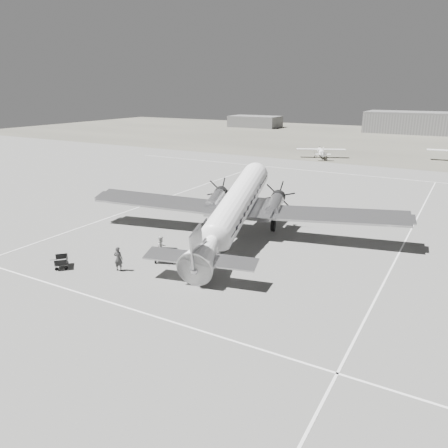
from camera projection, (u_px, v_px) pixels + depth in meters
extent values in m
plane|color=slate|center=(249.00, 248.00, 39.44)|extent=(260.00, 260.00, 0.00)
cube|color=white|center=(151.00, 315.00, 27.83)|extent=(60.00, 0.15, 0.01)
cube|color=white|center=(388.00, 275.00, 33.77)|extent=(0.15, 80.00, 0.01)
cube|color=white|center=(159.00, 200.00, 56.24)|extent=(0.15, 60.00, 0.01)
cube|color=white|center=(356.00, 175.00, 72.61)|extent=(90.00, 0.15, 0.01)
cube|color=#646154|center=(406.00, 141.00, 118.21)|extent=(260.00, 90.00, 0.01)
cube|color=slate|center=(436.00, 124.00, 135.69)|extent=(42.00, 14.00, 6.00)
cube|color=#5D5D5D|center=(437.00, 113.00, 134.70)|extent=(42.00, 14.00, 0.60)
cube|color=#5D5D5D|center=(255.00, 122.00, 160.19)|extent=(18.00, 10.00, 4.00)
imported|color=#313131|center=(118.00, 259.00, 34.35)|extent=(0.83, 0.65, 2.00)
imported|color=beige|center=(161.00, 247.00, 36.86)|extent=(0.88, 1.06, 1.98)
imported|color=#B3B3B1|center=(194.00, 241.00, 39.03)|extent=(0.54, 0.80, 1.58)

